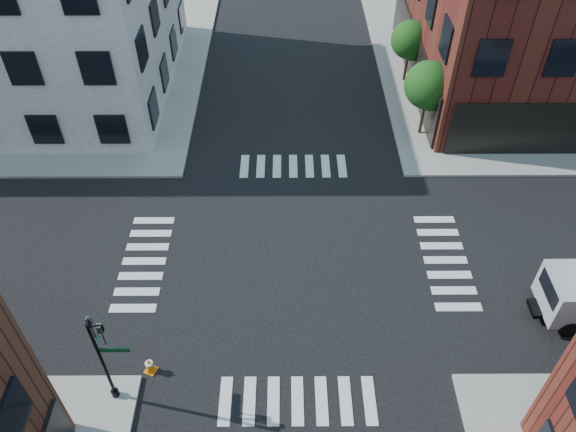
# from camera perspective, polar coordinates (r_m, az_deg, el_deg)

# --- Properties ---
(ground) EXTENTS (120.00, 120.00, 0.00)m
(ground) POSITION_cam_1_polar(r_m,az_deg,el_deg) (26.12, 0.71, -4.56)
(ground) COLOR black
(ground) RESTS_ON ground
(sidewalk_ne) EXTENTS (30.00, 30.00, 0.15)m
(sidewalk_ne) POSITION_cam_1_polar(r_m,az_deg,el_deg) (48.03, 27.24, 15.18)
(sidewalk_ne) COLOR gray
(sidewalk_ne) RESTS_ON ground
(sidewalk_nw) EXTENTS (30.00, 30.00, 0.15)m
(sidewalk_nw) POSITION_cam_1_polar(r_m,az_deg,el_deg) (47.68, -26.84, 15.12)
(sidewalk_nw) COLOR gray
(sidewalk_nw) RESTS_ON ground
(tree_near) EXTENTS (2.69, 2.69, 4.49)m
(tree_near) POSITION_cam_1_polar(r_m,az_deg,el_deg) (32.83, 14.15, 12.55)
(tree_near) COLOR black
(tree_near) RESTS_ON ground
(tree_far) EXTENTS (2.43, 2.43, 4.07)m
(tree_far) POSITION_cam_1_polar(r_m,az_deg,el_deg) (38.09, 12.37, 16.90)
(tree_far) COLOR black
(tree_far) RESTS_ON ground
(signal_pole) EXTENTS (1.29, 1.24, 4.60)m
(signal_pole) POSITION_cam_1_polar(r_m,az_deg,el_deg) (20.77, -18.34, -12.96)
(signal_pole) COLOR black
(signal_pole) RESTS_ON ground
(traffic_cone) EXTENTS (0.56, 0.56, 0.79)m
(traffic_cone) POSITION_cam_1_polar(r_m,az_deg,el_deg) (23.02, -13.89, -14.51)
(traffic_cone) COLOR orange
(traffic_cone) RESTS_ON ground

